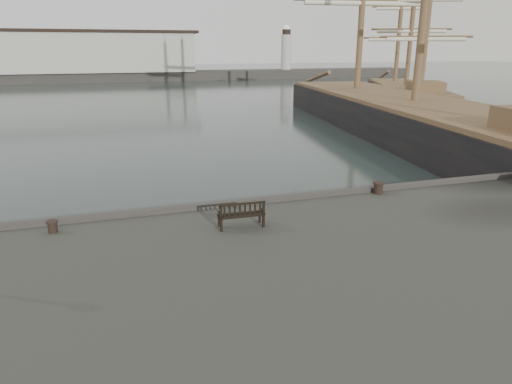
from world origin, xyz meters
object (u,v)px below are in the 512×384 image
bench (241,219)px  bollard_left (53,227)px  bollard_right (378,188)px  tall_ship_far (404,100)px  tall_ship_main (412,127)px

bench → bollard_left: (-5.62, 1.34, -0.08)m
bench → bollard_right: bearing=18.3°
bench → bollard_left: size_ratio=3.99×
bench → tall_ship_far: (31.24, 36.04, -1.05)m
bollard_left → tall_ship_main: tall_ship_main is taller
bollard_left → tall_ship_far: (36.85, 34.70, -0.97)m
bollard_left → tall_ship_main: (25.41, 17.28, -0.92)m
bollard_right → bollard_left: bearing=-178.1°
bench → tall_ship_far: size_ratio=0.05×
bollard_right → tall_ship_far: bearing=53.7°
bench → tall_ship_far: 47.71m
bollard_left → tall_ship_far: 50.63m
bench → bollard_right: (6.00, 1.73, -0.04)m
bench → bollard_right: 6.25m
tall_ship_main → bollard_left: bearing=-137.8°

